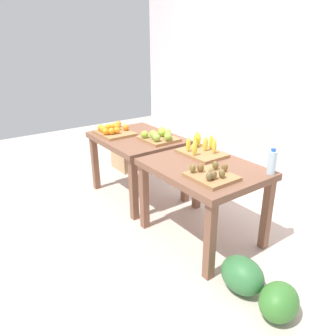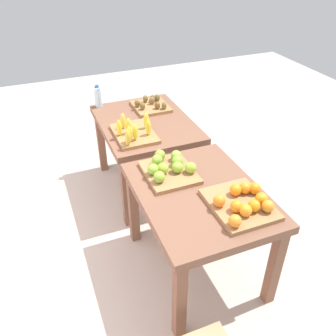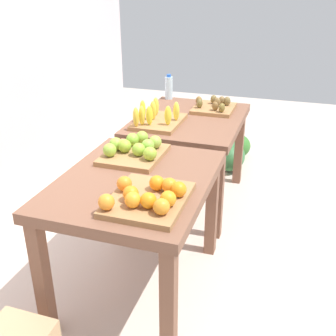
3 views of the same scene
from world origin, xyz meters
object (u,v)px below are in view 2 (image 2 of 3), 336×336
banana_crate (133,132)px  water_bottle (98,97)px  display_table_right (146,131)px  kiwi_bin (151,105)px  apple_bin (169,168)px  orange_bin (242,203)px  display_table_left (199,204)px  watermelon_pile (142,133)px

banana_crate → water_bottle: size_ratio=2.02×
display_table_right → kiwi_bin: bearing=-30.5°
display_table_right → apple_bin: 0.87m
orange_bin → water_bottle: (1.83, 0.49, 0.06)m
display_table_left → banana_crate: 0.91m
display_table_right → apple_bin: apple_bin is taller
display_table_right → kiwi_bin: size_ratio=2.89×
apple_bin → kiwi_bin: 1.12m
orange_bin → display_table_left: bearing=34.3°
banana_crate → kiwi_bin: banana_crate is taller
orange_bin → display_table_right: bearing=7.0°
banana_crate → water_bottle: (0.70, 0.13, 0.06)m
apple_bin → kiwi_bin: bearing=-13.1°
apple_bin → watermelon_pile: bearing=-11.5°
water_bottle → display_table_right: bearing=-145.5°
display_table_left → water_bottle: water_bottle is taller
display_table_right → watermelon_pile: size_ratio=1.59×
kiwi_bin → water_bottle: bearing=64.1°
orange_bin → water_bottle: 1.89m
apple_bin → watermelon_pile: 1.84m
display_table_right → water_bottle: water_bottle is taller
display_table_right → orange_bin: bearing=-173.0°
kiwi_bin → water_bottle: water_bottle is taller
kiwi_bin → orange_bin: bearing=-179.0°
orange_bin → banana_crate: 1.18m
banana_crate → display_table_right: bearing=-37.2°
display_table_left → apple_bin: (0.27, 0.11, 0.15)m
banana_crate → water_bottle: water_bottle is taller
display_table_right → watermelon_pile: display_table_right is taller
display_table_left → banana_crate: banana_crate is taller
apple_bin → banana_crate: banana_crate is taller
display_table_left → kiwi_bin: 1.37m
banana_crate → watermelon_pile: (1.09, -0.42, -0.64)m
display_table_left → watermelon_pile: display_table_left is taller
water_bottle → display_table_left: bearing=-168.7°
kiwi_bin → watermelon_pile: bearing=-8.6°
watermelon_pile → display_table_right: bearing=164.6°
display_table_right → watermelon_pile: (0.85, -0.23, -0.49)m
orange_bin → watermelon_pile: (2.21, -0.06, -0.64)m
orange_bin → kiwi_bin: 1.61m
display_table_left → water_bottle: bearing=11.3°
kiwi_bin → apple_bin: bearing=166.9°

